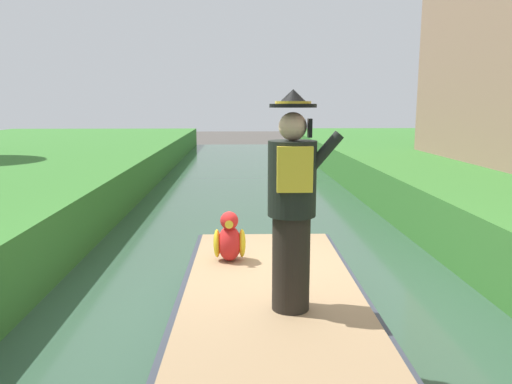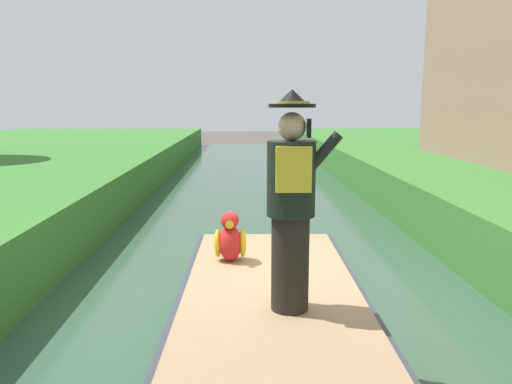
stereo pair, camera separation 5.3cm
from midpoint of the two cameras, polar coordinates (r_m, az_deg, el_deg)
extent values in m
plane|color=#4C4742|center=(5.77, 1.01, -14.93)|extent=(80.00, 80.00, 0.00)
cube|color=#33513D|center=(5.75, 1.02, -14.48)|extent=(5.42, 48.00, 0.10)
cube|color=#333842|center=(4.98, 1.49, -14.34)|extent=(1.87, 4.23, 0.56)
cube|color=#997A56|center=(4.86, 1.50, -11.06)|extent=(1.72, 3.89, 0.05)
cylinder|color=black|center=(4.23, 3.69, -8.14)|extent=(0.32, 0.32, 0.82)
cylinder|color=black|center=(4.06, 3.81, 1.56)|extent=(0.40, 0.40, 0.62)
cube|color=gold|center=(3.86, 4.12, 2.61)|extent=(0.28, 0.06, 0.36)
sphere|color=#DBA884|center=(4.02, 3.88, 7.57)|extent=(0.23, 0.23, 0.23)
cylinder|color=black|center=(4.01, 3.91, 9.92)|extent=(0.38, 0.38, 0.03)
cone|color=black|center=(4.01, 3.92, 10.92)|extent=(0.26, 0.26, 0.12)
cylinder|color=gold|center=(4.01, 3.91, 10.28)|extent=(0.29, 0.29, 0.02)
cylinder|color=black|center=(4.03, 7.02, 4.02)|extent=(0.38, 0.09, 0.43)
cube|color=black|center=(3.97, 5.85, 7.37)|extent=(0.03, 0.08, 0.15)
ellipsoid|color=red|center=(5.55, -3.35, -5.93)|extent=(0.26, 0.32, 0.40)
sphere|color=red|center=(5.44, -3.39, -3.31)|extent=(0.20, 0.20, 0.20)
cone|color=yellow|center=(5.35, -3.41, -3.66)|extent=(0.09, 0.09, 0.09)
ellipsoid|color=yellow|center=(5.56, -4.80, -5.93)|extent=(0.08, 0.20, 0.32)
ellipsoid|color=yellow|center=(5.55, -1.90, -5.92)|extent=(0.08, 0.20, 0.32)
camera|label=1|loc=(0.03, -90.32, -0.06)|focal=34.63mm
camera|label=2|loc=(0.03, 89.68, 0.06)|focal=34.63mm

